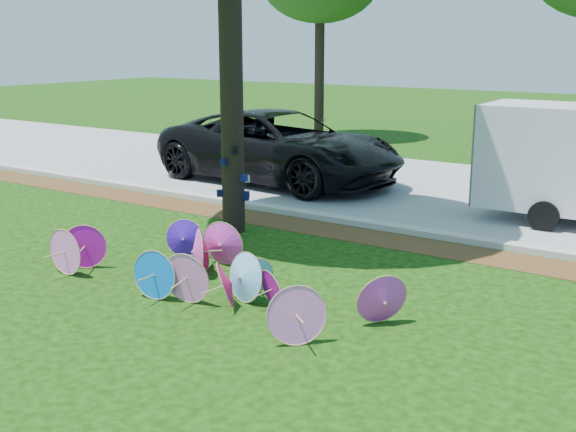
% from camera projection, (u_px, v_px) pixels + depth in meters
% --- Properties ---
extents(ground, '(90.00, 90.00, 0.00)m').
position_uv_depth(ground, '(182.00, 299.00, 10.44)').
color(ground, black).
rests_on(ground, ground).
extents(mulch_strip, '(90.00, 1.00, 0.01)m').
position_uv_depth(mulch_strip, '(339.00, 232.00, 14.05)').
color(mulch_strip, '#472D16').
rests_on(mulch_strip, ground).
extents(curb, '(90.00, 0.30, 0.12)m').
position_uv_depth(curb, '(356.00, 222.00, 14.60)').
color(curb, '#B7B5AD').
rests_on(curb, ground).
extents(street, '(90.00, 8.00, 0.01)m').
position_uv_depth(street, '(437.00, 190.00, 17.96)').
color(street, gray).
rests_on(street, ground).
extents(parasol_pile, '(5.84, 2.44, 0.77)m').
position_uv_depth(parasol_pile, '(203.00, 267.00, 10.71)').
color(parasol_pile, '#66C8F5').
rests_on(parasol_pile, ground).
extents(black_van, '(6.90, 3.58, 1.86)m').
position_uv_depth(black_van, '(280.00, 147.00, 18.77)').
color(black_van, black).
rests_on(black_van, ground).
extents(cargo_trailer, '(3.01, 1.94, 2.68)m').
position_uv_depth(cargo_trailer, '(560.00, 157.00, 14.59)').
color(cargo_trailer, silver).
rests_on(cargo_trailer, ground).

